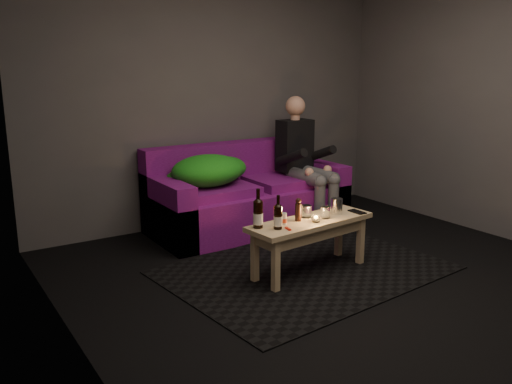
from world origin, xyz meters
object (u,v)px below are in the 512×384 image
at_px(sofa, 246,198).
at_px(steel_cup, 337,206).
at_px(coffee_table, 310,229).
at_px(beer_bottle_b, 278,217).
at_px(person, 304,159).
at_px(beer_bottle_a, 258,214).

relative_size(sofa, steel_cup, 15.28).
bearing_deg(sofa, coffee_table, -99.71).
xyz_separation_m(sofa, beer_bottle_b, (-0.58, -1.39, 0.23)).
height_order(person, beer_bottle_b, person).
relative_size(coffee_table, steel_cup, 8.64).
distance_m(beer_bottle_a, beer_bottle_b, 0.15).
xyz_separation_m(sofa, beer_bottle_a, (-0.69, -1.28, 0.25)).
bearing_deg(person, beer_bottle_a, -139.14).
bearing_deg(beer_bottle_a, steel_cup, -1.86).
xyz_separation_m(sofa, person, (0.61, -0.16, 0.37)).
relative_size(coffee_table, beer_bottle_b, 4.31).
height_order(sofa, steel_cup, sofa).
bearing_deg(beer_bottle_b, sofa, 67.18).
xyz_separation_m(sofa, steel_cup, (0.06, -1.31, 0.20)).
distance_m(coffee_table, steel_cup, 0.32).
height_order(beer_bottle_a, steel_cup, beer_bottle_a).
distance_m(beer_bottle_b, steel_cup, 0.65).
height_order(coffee_table, beer_bottle_a, beer_bottle_a).
xyz_separation_m(person, steel_cup, (-0.55, -1.15, -0.17)).
relative_size(coffee_table, beer_bottle_a, 3.71).
xyz_separation_m(person, coffee_table, (-0.83, -1.17, -0.31)).
bearing_deg(person, coffee_table, -125.51).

